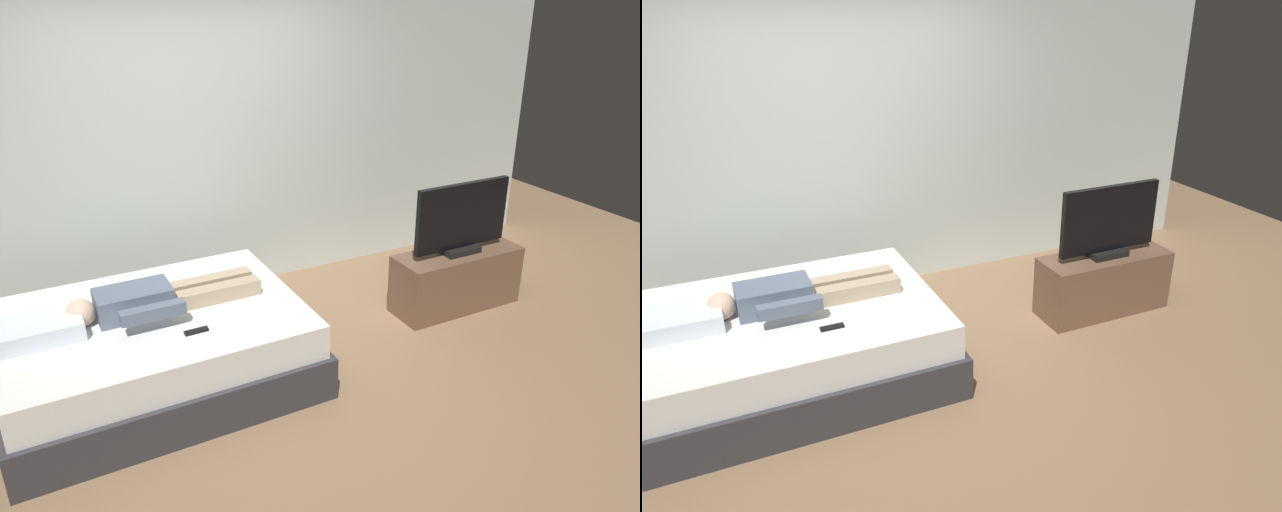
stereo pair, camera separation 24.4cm
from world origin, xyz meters
TOP-DOWN VIEW (x-y plane):
  - ground_plane at (0.00, 0.00)m, footprint 10.00×10.00m
  - back_wall at (0.40, 1.59)m, footprint 6.40×0.10m
  - bed at (-0.71, 0.35)m, footprint 1.98×1.49m
  - pillow at (-1.38, 0.35)m, footprint 0.48×0.34m
  - person at (-0.68, 0.38)m, footprint 1.26×0.46m
  - remote at (-0.53, -0.03)m, footprint 0.15×0.04m
  - tv_stand at (1.80, 0.27)m, footprint 1.10×0.40m
  - tv at (1.80, 0.27)m, footprint 0.88×0.20m

SIDE VIEW (x-z plane):
  - ground_plane at x=0.00m, z-range 0.00..0.00m
  - tv_stand at x=1.80m, z-range 0.00..0.50m
  - bed at x=-0.71m, z-range -0.01..0.53m
  - remote at x=-0.53m, z-range 0.54..0.56m
  - pillow at x=-1.38m, z-range 0.54..0.66m
  - person at x=-0.68m, z-range 0.53..0.71m
  - tv at x=1.80m, z-range 0.49..1.08m
  - back_wall at x=0.40m, z-range 0.00..2.80m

